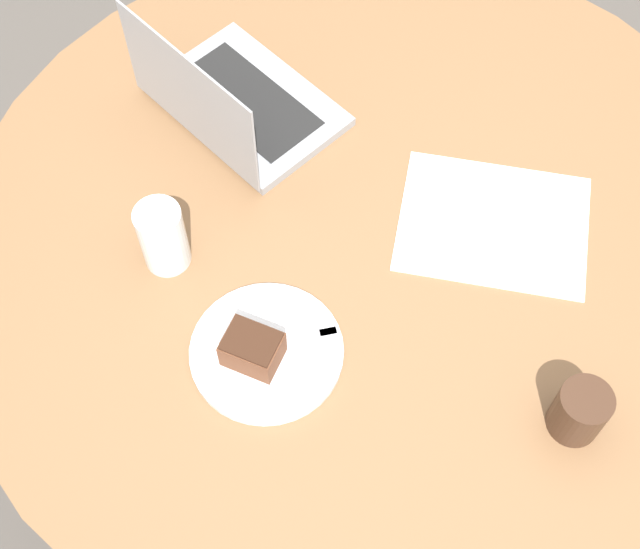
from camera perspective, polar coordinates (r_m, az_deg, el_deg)
The scene contains 9 objects.
ground_plane at distance 2.12m, azimuth 2.19°, elevation -7.94°, with size 12.00×12.00×0.00m, color #4C4742.
dining_table at distance 1.55m, azimuth 2.97°, elevation 0.95°, with size 1.37×1.37×0.74m.
paper_document at distance 1.49m, azimuth 11.04°, elevation 3.23°, with size 0.39×0.37×0.00m.
plate at distance 1.35m, azimuth -3.43°, elevation -4.96°, with size 0.23×0.23×0.01m.
cake_slice at distance 1.31m, azimuth -4.35°, elevation -4.76°, with size 0.10×0.10×0.06m.
fork at distance 1.34m, azimuth -1.67°, elevation -4.12°, with size 0.17×0.05×0.00m.
coffee_glass at distance 1.31m, azimuth 16.29°, elevation -8.40°, with size 0.08×0.08×0.09m.
water_glass at distance 1.40m, azimuth -10.04°, elevation 2.38°, with size 0.07×0.07×0.13m.
laptop at distance 1.58m, azimuth -5.58°, elevation 10.93°, with size 0.33×0.39×0.22m.
Camera 1 is at (0.37, 0.71, 1.96)m, focal length 50.00 mm.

